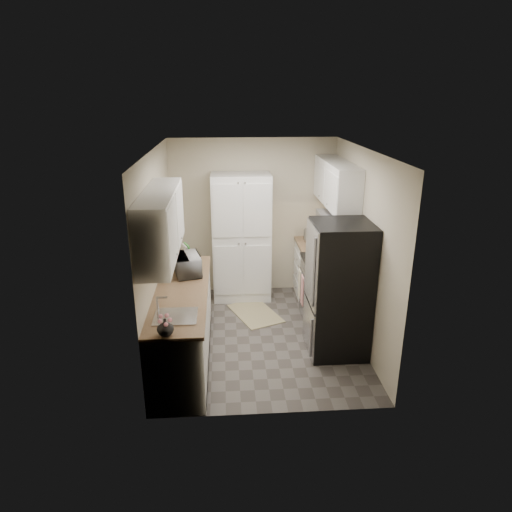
{
  "coord_description": "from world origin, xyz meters",
  "views": [
    {
      "loc": [
        -0.45,
        -5.48,
        3.15
      ],
      "look_at": [
        -0.05,
        0.15,
        1.11
      ],
      "focal_mm": 32.0,
      "sensor_mm": 36.0,
      "label": 1
    }
  ],
  "objects": [
    {
      "name": "ground",
      "position": [
        0.0,
        0.0,
        0.0
      ],
      "size": [
        3.2,
        3.2,
        0.0
      ],
      "primitive_type": "plane",
      "color": "#56514C",
      "rests_on": "ground"
    },
    {
      "name": "wine_bottle",
      "position": [
        -1.1,
        0.34,
        1.09
      ],
      "size": [
        0.08,
        0.08,
        0.33
      ],
      "primitive_type": "cylinder",
      "color": "black",
      "rests_on": "countertop_left"
    },
    {
      "name": "cutting_board",
      "position": [
        -0.97,
        0.51,
        1.05
      ],
      "size": [
        0.1,
        0.2,
        0.26
      ],
      "primitive_type": "cube",
      "rotation": [
        0.0,
        0.0,
        0.39
      ],
      "color": "green",
      "rests_on": "countertop_left"
    },
    {
      "name": "countertop_left",
      "position": [
        -0.99,
        -0.43,
        0.9
      ],
      "size": [
        0.63,
        2.33,
        0.04
      ],
      "primitive_type": "cube",
      "color": "#846647",
      "rests_on": "base_cabinet_left"
    },
    {
      "name": "pantry_cabinet",
      "position": [
        -0.2,
        1.32,
        1.0
      ],
      "size": [
        0.9,
        0.55,
        2.0
      ],
      "primitive_type": "cube",
      "color": "white",
      "rests_on": "ground"
    },
    {
      "name": "flower_vase",
      "position": [
        -1.05,
        -1.52,
        1.01
      ],
      "size": [
        0.2,
        0.2,
        0.17
      ],
      "primitive_type": "imported",
      "rotation": [
        0.0,
        0.0,
        -0.27
      ],
      "color": "silver",
      "rests_on": "countertop_left"
    },
    {
      "name": "room_shell",
      "position": [
        -0.02,
        -0.01,
        1.63
      ],
      "size": [
        2.64,
        3.24,
        2.52
      ],
      "color": "beige",
      "rests_on": "ground"
    },
    {
      "name": "fruit_basket",
      "position": [
        1.03,
        1.15,
        1.2
      ],
      "size": [
        0.27,
        0.27,
        0.1
      ],
      "primitive_type": null,
      "rotation": [
        0.0,
        0.0,
        -0.25
      ],
      "color": "orange",
      "rests_on": "toaster_oven"
    },
    {
      "name": "kitchen_mat",
      "position": [
        -0.03,
        0.67,
        0.01
      ],
      "size": [
        0.85,
        1.03,
        0.01
      ],
      "primitive_type": "cube",
      "rotation": [
        0.0,
        0.0,
        0.39
      ],
      "color": "tan",
      "rests_on": "ground"
    },
    {
      "name": "countertop_right",
      "position": [
        0.99,
        1.19,
        0.9
      ],
      "size": [
        0.63,
        0.83,
        0.04
      ],
      "primitive_type": "cube",
      "color": "#846647",
      "rests_on": "base_cabinet_right"
    },
    {
      "name": "toaster_oven",
      "position": [
        1.0,
        1.16,
        1.03
      ],
      "size": [
        0.44,
        0.48,
        0.23
      ],
      "primitive_type": "cube",
      "rotation": [
        0.0,
        0.0,
        0.39
      ],
      "color": "#ABABAF",
      "rests_on": "countertop_right"
    },
    {
      "name": "base_cabinet_left",
      "position": [
        -0.99,
        -0.43,
        0.44
      ],
      "size": [
        0.6,
        2.3,
        0.88
      ],
      "primitive_type": "cube",
      "color": "white",
      "rests_on": "ground"
    },
    {
      "name": "refrigerator",
      "position": [
        0.94,
        -0.41,
        0.85
      ],
      "size": [
        0.7,
        0.72,
        1.7
      ],
      "primitive_type": "cube",
      "color": "#B7B7BC",
      "rests_on": "ground"
    },
    {
      "name": "base_cabinet_right",
      "position": [
        0.99,
        1.19,
        0.44
      ],
      "size": [
        0.6,
        0.8,
        0.88
      ],
      "primitive_type": "cube",
      "color": "white",
      "rests_on": "ground"
    },
    {
      "name": "electric_range",
      "position": [
        0.97,
        0.39,
        0.48
      ],
      "size": [
        0.71,
        0.78,
        1.13
      ],
      "color": "#B7B7BC",
      "rests_on": "ground"
    },
    {
      "name": "microwave",
      "position": [
        -0.94,
        0.06,
        1.05
      ],
      "size": [
        0.42,
        0.53,
        0.26
      ],
      "primitive_type": "imported",
      "rotation": [
        0.0,
        0.0,
        1.81
      ],
      "color": "#A6A5AA",
      "rests_on": "countertop_left"
    }
  ]
}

